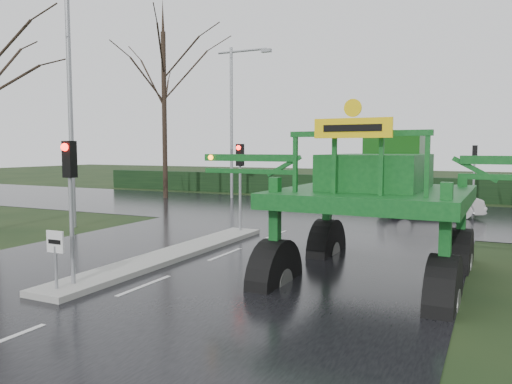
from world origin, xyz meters
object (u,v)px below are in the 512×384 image
at_px(traffic_signal_mid, 240,168).
at_px(street_light_left_near, 75,84).
at_px(traffic_signal_far, 474,163).
at_px(crop_sprayer, 279,178).
at_px(street_light_left_far, 235,109).
at_px(white_sedan, 430,217).
at_px(traffic_signal_near, 70,181).
at_px(keep_left_sign, 55,250).

bearing_deg(traffic_signal_mid, street_light_left_near, -167.79).
relative_size(traffic_signal_far, crop_sprayer, 0.36).
bearing_deg(street_light_left_far, crop_sprayer, -58.83).
bearing_deg(white_sedan, crop_sprayer, 147.61).
xyz_separation_m(traffic_signal_near, street_light_left_far, (-6.89, 21.01, 3.40)).
bearing_deg(traffic_signal_mid, keep_left_sign, -90.00).
distance_m(keep_left_sign, traffic_signal_near, 1.61).
relative_size(traffic_signal_near, street_light_left_near, 0.35).
distance_m(traffic_signal_far, street_light_left_far, 15.08).
height_order(keep_left_sign, traffic_signal_far, traffic_signal_far).
distance_m(street_light_left_far, white_sedan, 14.85).
bearing_deg(crop_sprayer, white_sedan, 82.83).
distance_m(traffic_signal_near, street_light_left_near, 10.40).
height_order(traffic_signal_mid, crop_sprayer, crop_sprayer).
relative_size(traffic_signal_near, crop_sprayer, 0.36).
relative_size(street_light_left_near, white_sedan, 2.08).
bearing_deg(white_sedan, traffic_signal_far, -47.02).
height_order(street_light_left_far, crop_sprayer, street_light_left_far).
xyz_separation_m(keep_left_sign, traffic_signal_near, (0.00, 0.49, 1.53)).
relative_size(traffic_signal_far, street_light_left_far, 0.35).
distance_m(traffic_signal_near, street_light_left_far, 22.37).
bearing_deg(traffic_signal_far, keep_left_sign, 70.07).
bearing_deg(keep_left_sign, traffic_signal_near, 90.00).
relative_size(traffic_signal_near, street_light_left_far, 0.35).
distance_m(street_light_left_near, street_light_left_far, 14.00).
distance_m(traffic_signal_near, traffic_signal_mid, 8.50).
relative_size(crop_sprayer, white_sedan, 2.07).
bearing_deg(white_sedan, keep_left_sign, 136.65).
xyz_separation_m(street_light_left_near, white_sedan, (12.95, 9.87, -5.99)).
height_order(keep_left_sign, crop_sprayer, crop_sprayer).
relative_size(traffic_signal_mid, street_light_left_far, 0.35).
bearing_deg(street_light_left_near, street_light_left_far, 90.00).
distance_m(traffic_signal_mid, street_light_left_near, 7.83).
bearing_deg(street_light_left_far, traffic_signal_mid, -61.14).
xyz_separation_m(street_light_left_far, crop_sprayer, (10.93, -18.06, -3.37)).
bearing_deg(street_light_left_near, white_sedan, 37.31).
height_order(traffic_signal_far, street_light_left_far, street_light_left_far).
xyz_separation_m(keep_left_sign, traffic_signal_far, (7.80, 21.51, 1.53)).
height_order(street_light_left_near, white_sedan, street_light_left_near).
xyz_separation_m(street_light_left_near, crop_sprayer, (10.93, -4.06, -3.37)).
height_order(traffic_signal_mid, street_light_left_near, street_light_left_near).
bearing_deg(street_light_left_far, traffic_signal_near, -71.83).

